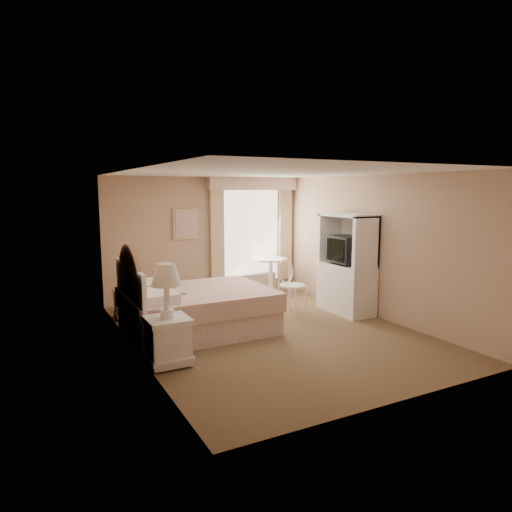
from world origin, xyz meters
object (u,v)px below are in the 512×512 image
bed (191,309)px  nightstand_far (127,295)px  round_table (271,270)px  cafe_chair (289,281)px  armoire (347,272)px  nightstand_near (168,328)px

bed → nightstand_far: bed is taller
round_table → bed: bearing=-143.4°
round_table → cafe_chair: 1.57m
nightstand_far → cafe_chair: (2.75, -0.94, 0.16)m
armoire → bed: bearing=176.4°
nightstand_near → round_table: size_ratio=1.70×
round_table → armoire: 2.09m
nightstand_far → nightstand_near: bearing=-90.0°
nightstand_far → cafe_chair: size_ratio=1.09×
nightstand_far → cafe_chair: bearing=-18.8°
nightstand_near → nightstand_far: bearing=90.0°
bed → nightstand_near: size_ratio=1.73×
nightstand_near → armoire: armoire is taller
nightstand_near → armoire: 3.79m
armoire → cafe_chair: bearing=150.1°
nightstand_far → round_table: bearing=10.0°
round_table → cafe_chair: (-0.45, -1.50, 0.06)m
nightstand_far → bed: bearing=-60.3°
nightstand_near → nightstand_far: 2.43m
bed → nightstand_near: bed is taller
cafe_chair → armoire: (0.90, -0.52, 0.19)m
armoire → nightstand_far: bearing=158.3°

